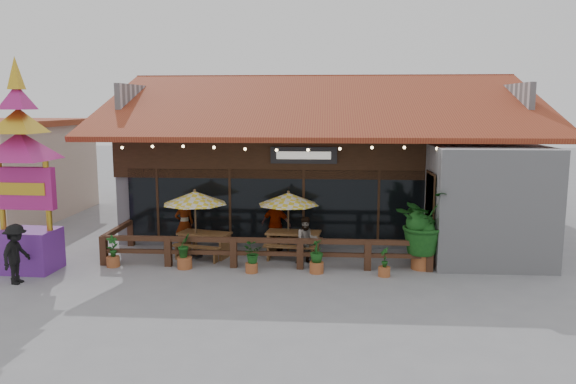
# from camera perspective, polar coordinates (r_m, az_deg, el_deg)

# --- Properties ---
(ground) EXTENTS (100.00, 100.00, 0.00)m
(ground) POSITION_cam_1_polar(r_m,az_deg,el_deg) (17.39, 2.97, -7.35)
(ground) COLOR gray
(ground) RESTS_ON ground
(restaurant_building) EXTENTS (15.50, 14.73, 6.09)m
(restaurant_building) POSITION_cam_1_polar(r_m,az_deg,el_deg) (23.46, 3.95, 2.34)
(restaurant_building) COLOR #BABABF
(restaurant_building) RESTS_ON ground
(patio_railing) EXTENTS (10.00, 2.60, 0.92)m
(patio_railing) POSITION_cam_1_polar(r_m,az_deg,el_deg) (17.15, -4.61, -5.46)
(patio_railing) COLOR #4A281A
(patio_railing) RESTS_ON ground
(umbrella_left) EXTENTS (2.31, 2.31, 2.21)m
(umbrella_left) POSITION_cam_1_polar(r_m,az_deg,el_deg) (18.01, -9.44, -0.60)
(umbrella_left) COLOR brown
(umbrella_left) RESTS_ON ground
(umbrella_right) EXTENTS (2.32, 2.32, 2.13)m
(umbrella_right) POSITION_cam_1_polar(r_m,az_deg,el_deg) (18.02, 0.04, -0.71)
(umbrella_right) COLOR brown
(umbrella_right) RESTS_ON ground
(picnic_table_left) EXTENTS (1.95, 1.79, 0.79)m
(picnic_table_left) POSITION_cam_1_polar(r_m,az_deg,el_deg) (18.32, -8.47, -4.88)
(picnic_table_left) COLOR brown
(picnic_table_left) RESTS_ON ground
(picnic_table_right) EXTENTS (1.86, 1.65, 0.83)m
(picnic_table_right) POSITION_cam_1_polar(r_m,az_deg,el_deg) (18.09, 0.56, -4.87)
(picnic_table_right) COLOR brown
(picnic_table_right) RESTS_ON ground
(thai_sign_tower) EXTENTS (2.57, 2.57, 6.66)m
(thai_sign_tower) POSITION_cam_1_polar(r_m,az_deg,el_deg) (17.81, -25.48, 3.72)
(thai_sign_tower) COLOR #672791
(thai_sign_tower) RESTS_ON ground
(tropical_plant) EXTENTS (2.30, 2.26, 2.40)m
(tropical_plant) POSITION_cam_1_polar(r_m,az_deg,el_deg) (17.05, 13.59, -3.15)
(tropical_plant) COLOR #9C522A
(tropical_plant) RESTS_ON ground
(diner_a) EXTENTS (0.74, 0.61, 1.73)m
(diner_a) POSITION_cam_1_polar(r_m,az_deg,el_deg) (19.35, -10.48, -3.18)
(diner_a) COLOR #372011
(diner_a) RESTS_ON ground
(diner_b) EXTENTS (0.82, 0.71, 1.46)m
(diner_b) POSITION_cam_1_polar(r_m,az_deg,el_deg) (17.28, 1.90, -4.94)
(diner_b) COLOR #372011
(diner_b) RESTS_ON ground
(diner_c) EXTENTS (1.14, 0.79, 1.80)m
(diner_c) POSITION_cam_1_polar(r_m,az_deg,el_deg) (18.71, -1.21, -3.33)
(diner_c) COLOR #372011
(diner_c) RESTS_ON ground
(pedestrian) EXTENTS (0.68, 1.10, 1.66)m
(pedestrian) POSITION_cam_1_polar(r_m,az_deg,el_deg) (17.05, -25.90, -5.69)
(pedestrian) COLOR black
(pedestrian) RESTS_ON ground
(planter_a) EXTENTS (0.41, 0.39, 0.97)m
(planter_a) POSITION_cam_1_polar(r_m,az_deg,el_deg) (17.82, -17.37, -5.99)
(planter_a) COLOR #9C522A
(planter_a) RESTS_ON ground
(planter_b) EXTENTS (0.48, 0.51, 1.08)m
(planter_b) POSITION_cam_1_polar(r_m,az_deg,el_deg) (17.10, -10.48, -6.08)
(planter_b) COLOR #9C522A
(planter_b) RESTS_ON ground
(planter_c) EXTENTS (0.65, 0.60, 0.88)m
(planter_c) POSITION_cam_1_polar(r_m,az_deg,el_deg) (16.44, -3.73, -6.51)
(planter_c) COLOR #9C522A
(planter_c) RESTS_ON ground
(planter_d) EXTENTS (0.53, 0.53, 1.01)m
(planter_d) POSITION_cam_1_polar(r_m,az_deg,el_deg) (16.39, 2.93, -6.59)
(planter_d) COLOR #9C522A
(planter_d) RESTS_ON ground
(planter_e) EXTENTS (0.35, 0.35, 0.85)m
(planter_e) POSITION_cam_1_polar(r_m,az_deg,el_deg) (16.33, 9.76, -7.24)
(planter_e) COLOR #9C522A
(planter_e) RESTS_ON ground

